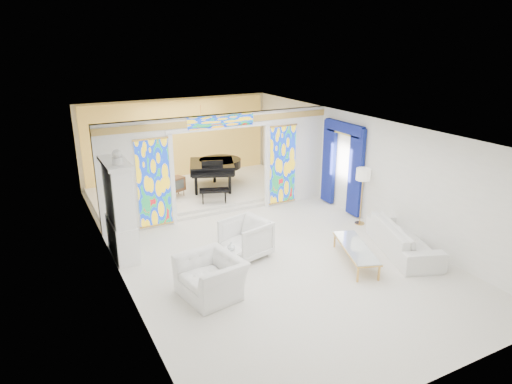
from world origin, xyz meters
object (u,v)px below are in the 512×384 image
china_cabinet (120,210)px  sofa (403,238)px  armchair_left (211,277)px  armchair_right (246,238)px  grand_piano (216,166)px  tv_console (176,184)px  coffee_table (356,248)px

china_cabinet → sofa: (6.17, -3.02, -0.80)m
armchair_left → sofa: size_ratio=0.51×
armchair_right → grand_piano: bearing=151.8°
china_cabinet → armchair_right: bearing=-28.4°
china_cabinet → sofa: 6.91m
china_cabinet → armchair_right: size_ratio=2.67×
sofa → grand_piano: size_ratio=0.88×
china_cabinet → tv_console: 3.89m
armchair_right → tv_console: bearing=170.1°
armchair_right → tv_console: size_ratio=1.57×
coffee_table → tv_console: tv_console is taller
tv_console → grand_piano: bearing=-9.1°
armchair_left → tv_console: armchair_left is taller
grand_piano → china_cabinet: bearing=-118.4°
coffee_table → grand_piano: size_ratio=0.68×
sofa → coffee_table: bearing=107.0°
coffee_table → sofa: bearing=-3.3°
armchair_right → coffee_table: armchair_right is taller
armchair_right → tv_console: armchair_right is taller
china_cabinet → grand_piano: (3.88, 3.41, -0.25)m
sofa → grand_piano: bearing=39.9°
armchair_left → armchair_right: bearing=121.5°
armchair_left → tv_console: (1.13, 5.74, 0.18)m
armchair_left → grand_piano: 6.68m
armchair_right → coffee_table: bearing=40.8°
armchair_left → tv_console: bearing=158.6°
grand_piano → tv_console: bearing=-146.9°
coffee_table → tv_console: size_ratio=3.01×
armchair_right → sofa: size_ratio=0.41×
china_cabinet → armchair_right: 3.07m
grand_piano → armchair_left: bearing=-93.4°
china_cabinet → sofa: bearing=-26.1°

